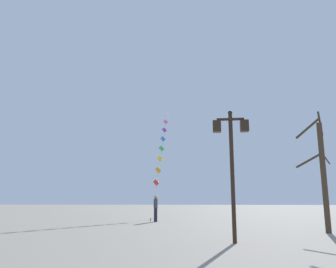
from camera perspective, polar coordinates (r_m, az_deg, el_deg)
ground_plane at (r=21.75m, az=2.04°, el=-14.85°), size 160.00×160.00×0.00m
twin_lantern_lamp_post at (r=11.71m, az=10.76°, el=-2.56°), size 1.23×0.28×4.48m
kite_train at (r=29.04m, az=-1.15°, el=-2.60°), size 0.64×9.50×10.17m
kite_flyer at (r=22.42m, az=-2.11°, el=-12.43°), size 0.26×0.61×1.71m
bare_tree at (r=16.32m, az=24.82°, el=-5.82°), size 1.79×1.07×5.37m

